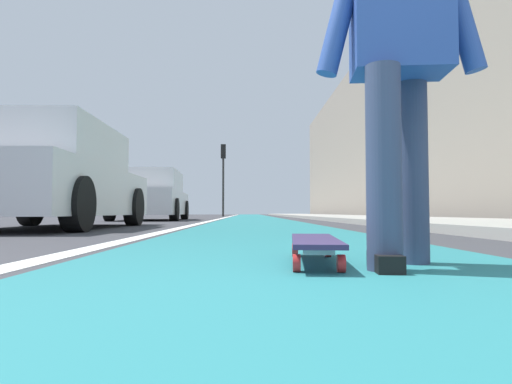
# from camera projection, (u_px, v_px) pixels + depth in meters

# --- Properties ---
(ground_plane) EXTENTS (80.00, 80.00, 0.00)m
(ground_plane) POSITION_uv_depth(u_px,v_px,m) (257.00, 222.00, 10.72)
(ground_plane) COLOR #38383D
(bike_lane_paint) EXTENTS (56.00, 2.15, 0.00)m
(bike_lane_paint) POSITION_uv_depth(u_px,v_px,m) (252.00, 217.00, 24.70)
(bike_lane_paint) COLOR #237075
(bike_lane_paint) RESTS_ON ground
(lane_stripe_white) EXTENTS (52.00, 0.16, 0.01)m
(lane_stripe_white) POSITION_uv_depth(u_px,v_px,m) (226.00, 217.00, 20.68)
(lane_stripe_white) COLOR silver
(lane_stripe_white) RESTS_ON ground
(sidewalk_curb) EXTENTS (52.00, 3.20, 0.11)m
(sidewalk_curb) POSITION_uv_depth(u_px,v_px,m) (335.00, 217.00, 18.77)
(sidewalk_curb) COLOR #9E9B93
(sidewalk_curb) RESTS_ON ground
(building_facade) EXTENTS (40.00, 1.20, 8.66)m
(building_facade) POSITION_uv_depth(u_px,v_px,m) (376.00, 133.00, 23.02)
(building_facade) COLOR gray
(building_facade) RESTS_ON ground
(skateboard) EXTENTS (0.86, 0.28, 0.11)m
(skateboard) POSITION_uv_depth(u_px,v_px,m) (315.00, 243.00, 2.02)
(skateboard) COLOR red
(skateboard) RESTS_ON ground
(skater_person) EXTENTS (0.45, 0.72, 1.64)m
(skater_person) POSITION_uv_depth(u_px,v_px,m) (399.00, 48.00, 1.91)
(skater_person) COLOR #384260
(skater_person) RESTS_ON ground
(parked_car_near) EXTENTS (4.31, 2.05, 1.49)m
(parked_car_near) POSITION_uv_depth(u_px,v_px,m) (49.00, 179.00, 6.48)
(parked_car_near) COLOR silver
(parked_car_near) RESTS_ON ground
(parked_car_mid) EXTENTS (4.61, 2.09, 1.47)m
(parked_car_mid) POSITION_uv_depth(u_px,v_px,m) (151.00, 197.00, 13.44)
(parked_car_mid) COLOR silver
(parked_car_mid) RESTS_ON ground
(traffic_light) EXTENTS (0.33, 0.28, 4.13)m
(traffic_light) POSITION_uv_depth(u_px,v_px,m) (223.00, 166.00, 25.53)
(traffic_light) COLOR #2D2D2D
(traffic_light) RESTS_ON ground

